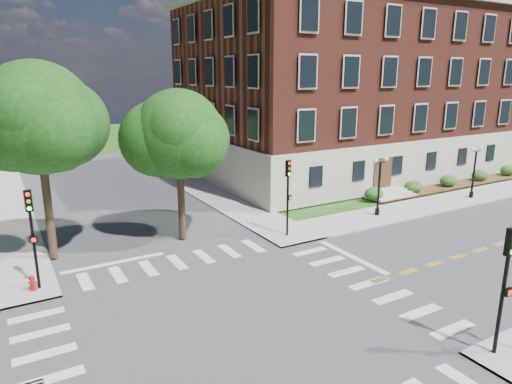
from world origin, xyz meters
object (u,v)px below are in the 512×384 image
traffic_signal_se (506,275)px  fire_hydrant (32,283)px  traffic_signal_nw (32,227)px  twin_lamp_west (379,182)px  twin_lamp_east (474,169)px  traffic_signal_ne (288,188)px

traffic_signal_se → fire_hydrant: traffic_signal_se is taller
traffic_signal_se → traffic_signal_nw: same height
twin_lamp_west → twin_lamp_east: bearing=-2.0°
traffic_signal_nw → twin_lamp_east: 32.39m
twin_lamp_east → traffic_signal_nw: bearing=-179.8°
twin_lamp_east → twin_lamp_west: bearing=178.0°
twin_lamp_east → fire_hydrant: bearing=-179.6°
fire_hydrant → twin_lamp_east: bearing=0.4°
traffic_signal_nw → twin_lamp_east: (32.39, 0.10, -0.66)m
traffic_signal_nw → fire_hydrant: traffic_signal_nw is taller
twin_lamp_west → traffic_signal_ne: bearing=-177.8°
traffic_signal_ne → twin_lamp_east: 18.14m
traffic_signal_ne → twin_lamp_east: traffic_signal_ne is taller
traffic_signal_ne → twin_lamp_west: bearing=2.2°
traffic_signal_nw → fire_hydrant: (-0.28, -0.10, -2.72)m
traffic_signal_se → twin_lamp_east: (18.53, 14.13, -0.66)m
traffic_signal_se → fire_hydrant: bearing=135.4°
traffic_signal_se → traffic_signal_nw: 19.71m
twin_lamp_east → fire_hydrant: (-32.67, -0.21, -2.06)m
twin_lamp_east → fire_hydrant: twin_lamp_east is taller
traffic_signal_se → twin_lamp_west: 16.75m
traffic_signal_nw → twin_lamp_east: bearing=0.2°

